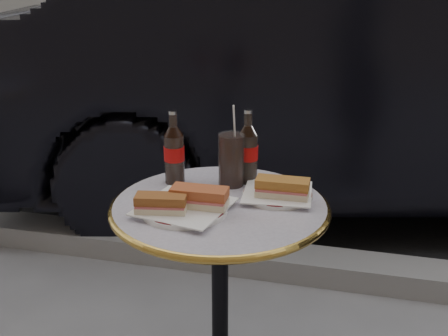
% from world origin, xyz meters
% --- Properties ---
extents(asphalt_road, '(40.00, 8.00, 0.00)m').
position_xyz_m(asphalt_road, '(0.00, 5.00, 0.00)').
color(asphalt_road, black).
rests_on(asphalt_road, ground).
extents(curb, '(40.00, 0.20, 0.12)m').
position_xyz_m(curb, '(0.00, 0.90, 0.05)').
color(curb, gray).
rests_on(curb, ground).
extents(bistro_table, '(0.62, 0.62, 0.73)m').
position_xyz_m(bistro_table, '(0.00, 0.00, 0.37)').
color(bistro_table, '#BAB2C4').
rests_on(bistro_table, ground).
extents(plate_left, '(0.31, 0.31, 0.01)m').
position_xyz_m(plate_left, '(-0.08, -0.08, 0.74)').
color(plate_left, white).
rests_on(plate_left, bistro_table).
extents(plate_right, '(0.22, 0.22, 0.01)m').
position_xyz_m(plate_right, '(0.15, 0.09, 0.74)').
color(plate_right, white).
rests_on(plate_right, bistro_table).
extents(sandwich_left_a, '(0.14, 0.09, 0.05)m').
position_xyz_m(sandwich_left_a, '(-0.13, -0.13, 0.77)').
color(sandwich_left_a, brown).
rests_on(sandwich_left_a, plate_left).
extents(sandwich_left_b, '(0.15, 0.07, 0.05)m').
position_xyz_m(sandwich_left_b, '(-0.04, -0.07, 0.77)').
color(sandwich_left_b, '#B1532D').
rests_on(sandwich_left_b, plate_left).
extents(sandwich_right, '(0.15, 0.07, 0.05)m').
position_xyz_m(sandwich_right, '(0.17, 0.06, 0.77)').
color(sandwich_right, '#A96B2B').
rests_on(sandwich_right, plate_right).
extents(cola_bottle_left, '(0.07, 0.07, 0.23)m').
position_xyz_m(cola_bottle_left, '(-0.17, 0.12, 0.85)').
color(cola_bottle_left, black).
rests_on(cola_bottle_left, bistro_table).
extents(cola_bottle_right, '(0.08, 0.08, 0.23)m').
position_xyz_m(cola_bottle_right, '(0.04, 0.18, 0.85)').
color(cola_bottle_right, black).
rests_on(cola_bottle_right, bistro_table).
extents(cola_glass, '(0.08, 0.08, 0.16)m').
position_xyz_m(cola_glass, '(-0.00, 0.14, 0.81)').
color(cola_glass, black).
rests_on(cola_glass, bistro_table).
extents(parked_car, '(2.65, 4.85, 1.51)m').
position_xyz_m(parked_car, '(0.46, 1.96, 0.76)').
color(parked_car, black).
rests_on(parked_car, ground).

